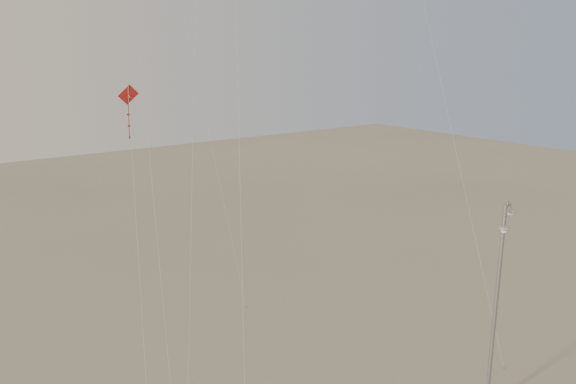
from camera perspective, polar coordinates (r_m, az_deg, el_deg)
street_lamp at (r=31.28m, az=18.09°, el=-9.25°), size 1.53×0.95×10.07m
kite_1 at (r=31.58m, az=-4.62°, el=15.29°), size 6.44×10.07×25.23m
kite_3 at (r=20.81m, az=-13.38°, el=-2.04°), size 0.57×0.41×15.73m
kite_4 at (r=37.81m, az=12.91°, el=11.59°), size 1.49×8.96×21.57m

